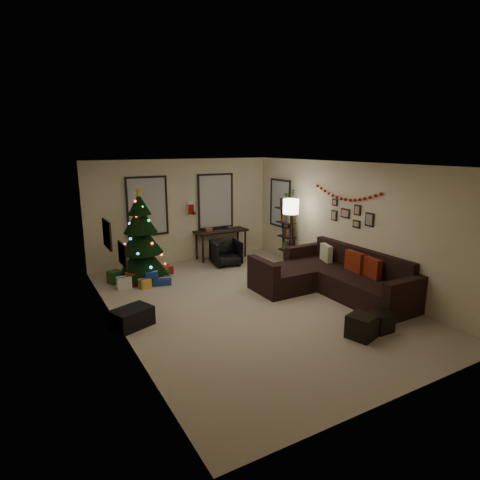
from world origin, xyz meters
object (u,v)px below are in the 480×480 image
(desk, at_px, (221,233))
(bookshelf, at_px, (287,232))
(desk_chair, at_px, (226,253))
(christmas_tree, at_px, (141,242))
(sofa, at_px, (332,278))

(desk, relative_size, bookshelf, 0.86)
(bookshelf, bearing_deg, desk_chair, 158.28)
(desk_chair, distance_m, bookshelf, 1.69)
(christmas_tree, distance_m, sofa, 4.30)
(sofa, distance_m, desk_chair, 3.05)
(sofa, relative_size, desk_chair, 4.65)
(christmas_tree, bearing_deg, desk, 17.38)
(christmas_tree, height_order, desk_chair, christmas_tree)
(desk_chair, bearing_deg, bookshelf, -14.53)
(desk, relative_size, desk_chair, 2.22)
(christmas_tree, relative_size, desk_chair, 3.31)
(sofa, relative_size, desk, 2.10)
(desk, bearing_deg, sofa, -76.95)
(christmas_tree, bearing_deg, sofa, -40.70)
(bookshelf, bearing_deg, sofa, -102.28)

